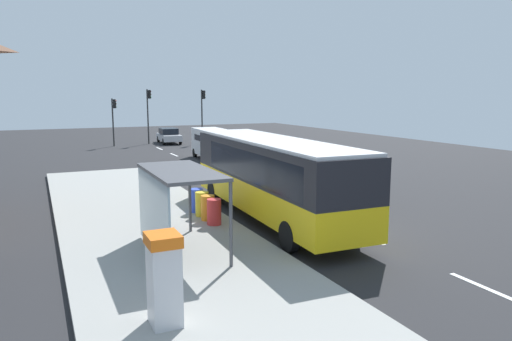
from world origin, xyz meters
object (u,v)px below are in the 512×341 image
(white_van, at_px, (213,142))
(traffic_light_median, at_px, (149,108))
(recycling_bin_red, at_px, (214,212))
(recycling_bin_orange, at_px, (208,208))
(sedan_near, at_px, (169,135))
(traffic_light_far_side, at_px, (114,114))
(ticket_machine, at_px, (164,279))
(traffic_light_near_side, at_px, (203,108))
(recycling_bin_yellow, at_px, (202,204))
(recycling_bin_blue, at_px, (196,200))
(bus, at_px, (272,174))
(bus_shelter, at_px, (171,190))

(white_van, relative_size, traffic_light_median, 0.98)
(recycling_bin_red, xyz_separation_m, recycling_bin_orange, (0.00, 0.70, 0.00))
(sedan_near, relative_size, recycling_bin_red, 4.73)
(traffic_light_far_side, bearing_deg, recycling_bin_orange, -92.10)
(ticket_machine, xyz_separation_m, recycling_bin_orange, (3.55, 7.53, -0.52))
(white_van, distance_m, traffic_light_near_side, 12.76)
(white_van, bearing_deg, traffic_light_far_side, 112.26)
(recycling_bin_yellow, bearing_deg, recycling_bin_blue, 90.00)
(recycling_bin_yellow, distance_m, recycling_bin_blue, 0.70)
(bus, bearing_deg, white_van, 77.49)
(sedan_near, bearing_deg, recycling_bin_yellow, -102.23)
(recycling_bin_blue, bearing_deg, recycling_bin_red, -90.00)
(white_van, bearing_deg, sedan_near, 89.56)
(sedan_near, distance_m, ticket_machine, 39.53)
(traffic_light_median, bearing_deg, traffic_light_far_side, -167.09)
(traffic_light_near_side, bearing_deg, bus_shelter, -110.18)
(white_van, distance_m, recycling_bin_red, 19.02)
(sedan_near, relative_size, traffic_light_median, 0.83)
(traffic_light_far_side, bearing_deg, recycling_bin_blue, -92.20)
(white_van, distance_m, recycling_bin_orange, 18.36)
(white_van, relative_size, traffic_light_near_side, 0.99)
(recycling_bin_yellow, relative_size, traffic_light_far_side, 0.21)
(bus_shelter, bearing_deg, recycling_bin_yellow, 59.66)
(traffic_light_median, distance_m, bus_shelter, 34.71)
(sedan_near, bearing_deg, traffic_light_far_side, -173.91)
(recycling_bin_orange, height_order, recycling_bin_yellow, same)
(white_van, bearing_deg, bus, -102.51)
(recycling_bin_orange, relative_size, traffic_light_median, 0.18)
(traffic_light_median, height_order, bus_shelter, traffic_light_median)
(ticket_machine, distance_m, recycling_bin_orange, 8.34)
(recycling_bin_orange, bearing_deg, ticket_machine, -115.23)
(sedan_near, relative_size, ticket_machine, 2.32)
(bus_shelter, bearing_deg, sedan_near, 75.53)
(sedan_near, xyz_separation_m, traffic_light_median, (-1.91, 0.22, 2.78))
(white_van, relative_size, recycling_bin_blue, 5.56)
(recycling_bin_red, distance_m, traffic_light_near_side, 31.69)
(white_van, bearing_deg, recycling_bin_blue, -112.06)
(recycling_bin_red, xyz_separation_m, recycling_bin_yellow, (0.00, 1.40, 0.00))
(recycling_bin_red, height_order, traffic_light_median, traffic_light_median)
(sedan_near, distance_m, traffic_light_far_side, 5.87)
(sedan_near, xyz_separation_m, bus_shelter, (-8.72, -33.78, 1.31))
(bus, bearing_deg, traffic_light_median, 86.16)
(recycling_bin_red, bearing_deg, traffic_light_median, 81.73)
(white_van, bearing_deg, recycling_bin_red, -109.68)
(recycling_bin_red, height_order, recycling_bin_yellow, same)
(recycling_bin_blue, bearing_deg, traffic_light_far_side, 87.80)
(recycling_bin_blue, bearing_deg, traffic_light_near_side, 70.85)
(traffic_light_far_side, bearing_deg, bus, -87.41)
(recycling_bin_red, distance_m, traffic_light_median, 32.09)
(bus, height_order, recycling_bin_yellow, bus)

